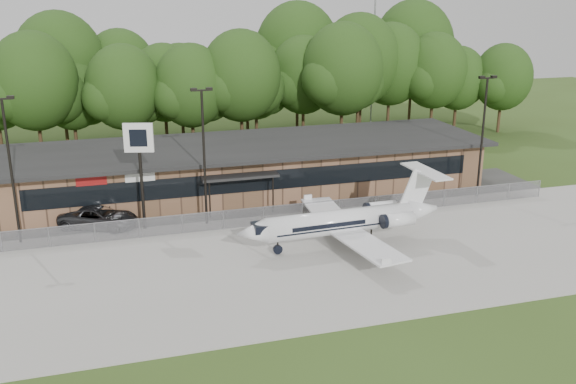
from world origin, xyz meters
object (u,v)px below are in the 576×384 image
object	(u,v)px
terminal	(249,166)
pole_sign	(139,149)
business_jet	(346,222)
suv	(99,218)

from	to	relation	value
terminal	pole_sign	bearing A→B (deg)	-143.11
business_jet	pole_sign	xyz separation A→B (m)	(-12.92, 7.22, 4.27)
business_jet	suv	bearing A→B (deg)	149.46
terminal	business_jet	world-z (taller)	business_jet
suv	terminal	bearing A→B (deg)	-40.72
business_jet	pole_sign	distance (m)	15.41
terminal	business_jet	distance (m)	14.77
terminal	pole_sign	distance (m)	12.52
business_jet	suv	distance (m)	18.25
business_jet	pole_sign	size ratio (longest dim) A/B	1.87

